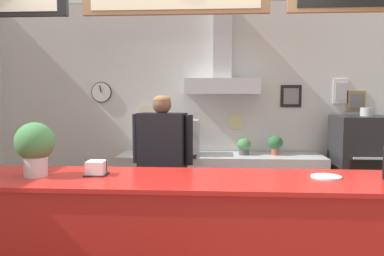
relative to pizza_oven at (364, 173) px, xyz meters
name	(u,v)px	position (x,y,z in m)	size (l,w,h in m)	color
back_wall_assembly	(194,103)	(-2.10, 0.37, 0.85)	(5.45, 2.41, 2.90)	gray
service_counter	(171,251)	(-2.12, -2.10, -0.16)	(4.77, 0.74, 1.08)	red
back_prep_counter	(220,189)	(-1.75, 0.14, -0.26)	(2.59, 0.61, 0.89)	silver
pizza_oven	(364,173)	(0.00, 0.00, 0.00)	(0.72, 0.66, 1.51)	#232326
shop_worker	(162,174)	(-2.33, -1.04, 0.18)	(0.61, 0.29, 1.66)	#232328
espresso_machine	(181,137)	(-2.25, 0.11, 0.41)	(0.46, 0.51, 0.45)	#A3A5AD
potted_sage	(244,146)	(-1.45, 0.14, 0.30)	(0.18, 0.18, 0.21)	#4C4C51
potted_thyme	(275,143)	(-1.05, 0.16, 0.34)	(0.19, 0.19, 0.25)	#9E563D
napkin_holder	(96,168)	(-2.67, -2.06, 0.43)	(0.16, 0.15, 0.12)	#262628
basil_vase	(35,147)	(-3.09, -2.13, 0.59)	(0.28, 0.28, 0.39)	silver
condiment_plate	(326,177)	(-1.02, -2.04, 0.38)	(0.21, 0.21, 0.01)	white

